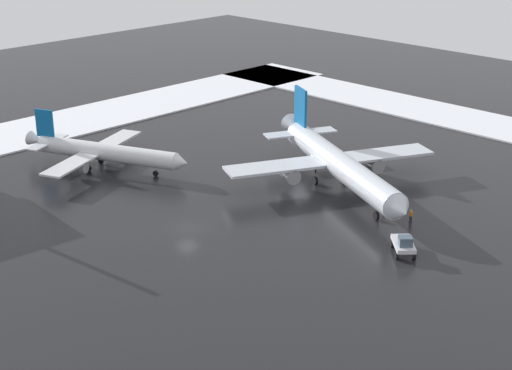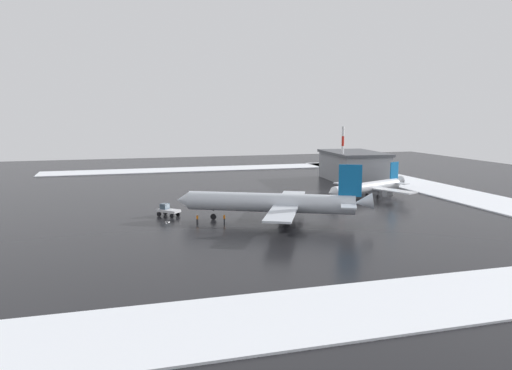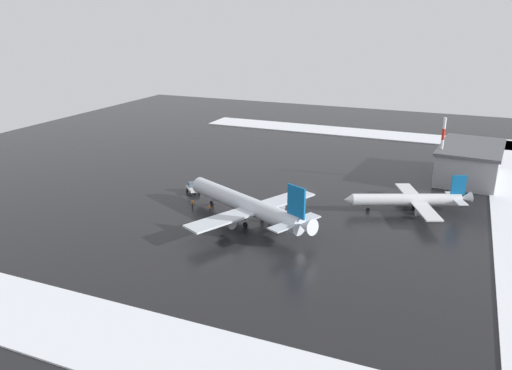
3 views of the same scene
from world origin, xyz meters
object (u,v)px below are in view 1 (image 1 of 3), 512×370
airplane_distant_tail (338,163)px  ground_crew_mid_apron (385,202)px  airplane_foreground_jet (103,152)px  ground_crew_by_nose_gear (411,215)px  pushback_tug (404,244)px

airplane_distant_tail → ground_crew_mid_apron: airplane_distant_tail is taller
airplane_foreground_jet → ground_crew_by_nose_gear: airplane_foreground_jet is taller
airplane_distant_tail → ground_crew_by_nose_gear: size_ratio=20.61×
ground_crew_by_nose_gear → airplane_distant_tail: bearing=-107.1°
pushback_tug → ground_crew_by_nose_gear: pushback_tug is taller
pushback_tug → ground_crew_by_nose_gear: (-8.26, -4.64, -0.31)m
airplane_distant_tail → ground_crew_mid_apron: size_ratio=20.61×
airplane_distant_tail → ground_crew_by_nose_gear: airplane_distant_tail is taller
airplane_foreground_jet → ground_crew_mid_apron: airplane_foreground_jet is taller
airplane_foreground_jet → ground_crew_mid_apron: (-16.99, 39.45, -1.74)m
airplane_foreground_jet → ground_crew_mid_apron: size_ratio=15.35×
airplane_foreground_jet → pushback_tug: airplane_foreground_jet is taller
ground_crew_mid_apron → pushback_tug: bearing=126.2°
airplane_foreground_jet → ground_crew_mid_apron: 42.99m
airplane_foreground_jet → pushback_tug: bearing=-14.2°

